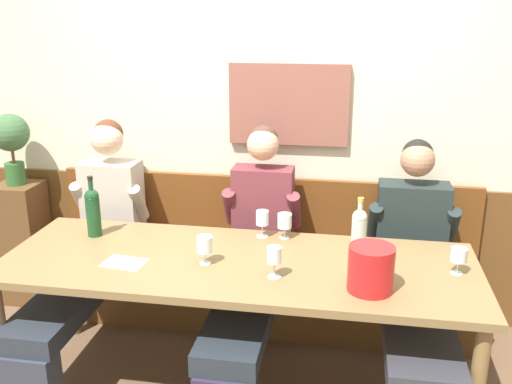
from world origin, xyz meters
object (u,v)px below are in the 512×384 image
dining_table (237,274)px  person_center_right_seat (252,259)px  person_left_seat (91,242)px  ice_bucket (371,269)px  person_right_seat (415,275)px  wine_glass_mid_right (205,246)px  wine_glass_center_rear (285,222)px  wine_bottle_clear_water (359,231)px  wine_glass_left_end (262,219)px  wine_glass_mid_left (274,256)px  wall_bench (260,282)px  potted_plant (11,138)px  wine_bottle_green_tall (93,211)px  wine_glass_right_end (459,256)px

dining_table → person_center_right_seat: (0.02, 0.31, -0.06)m
person_left_seat → ice_bucket: (1.62, -0.55, 0.22)m
person_right_seat → wine_glass_mid_right: (-1.07, -0.37, 0.25)m
person_right_seat → wine_glass_center_rear: (-0.72, 0.03, 0.25)m
person_left_seat → wine_bottle_clear_water: 1.59m
wine_bottle_clear_water → wine_glass_center_rear: size_ratio=2.24×
wine_glass_left_end → wine_glass_mid_left: 0.51m
wine_bottle_clear_water → wall_bench: bearing=138.2°
dining_table → wine_glass_center_rear: size_ratio=17.07×
person_right_seat → wine_glass_center_rear: person_right_seat is taller
wall_bench → person_right_seat: bearing=-23.0°
person_right_seat → wine_glass_left_end: person_right_seat is taller
ice_bucket → wine_glass_mid_right: (-0.81, 0.15, -0.01)m
dining_table → wine_glass_center_rear: bearing=59.6°
wine_glass_mid_left → potted_plant: 2.09m
wall_bench → ice_bucket: size_ratio=12.77×
ice_bucket → person_right_seat: bearing=63.1°
wine_bottle_green_tall → wine_glass_mid_right: wine_bottle_green_tall is taller
person_center_right_seat → wine_glass_left_end: (0.05, 0.02, 0.24)m
wine_bottle_green_tall → potted_plant: bearing=146.0°
wine_bottle_clear_water → wine_glass_mid_left: size_ratio=2.05×
person_left_seat → wine_glass_mid_right: 0.93m
person_center_right_seat → wine_glass_mid_right: 0.47m
wall_bench → person_right_seat: person_right_seat is taller
wine_glass_mid_left → wine_glass_center_rear: bearing=91.4°
person_left_seat → wine_bottle_green_tall: size_ratio=3.80×
wine_glass_mid_left → wine_glass_right_end: size_ratio=1.17×
person_left_seat → potted_plant: potted_plant is taller
dining_table → wine_glass_right_end: 1.09m
wine_glass_mid_right → wine_glass_mid_left: (0.36, -0.09, 0.01)m
dining_table → wine_glass_mid_left: bearing=-36.5°
wine_glass_mid_right → wine_glass_right_end: 1.23m
wine_glass_right_end → wine_glass_left_end: bearing=163.1°
wine_bottle_green_tall → person_right_seat: bearing=3.6°
dining_table → wine_glass_mid_left: (0.21, -0.16, 0.18)m
dining_table → potted_plant: size_ratio=5.10×
wine_bottle_green_tall → wine_glass_center_rear: 1.07m
wine_glass_mid_right → wine_glass_center_rear: (0.35, 0.40, -0.00)m
person_center_right_seat → wine_glass_right_end: 1.11m
wall_bench → wine_glass_mid_left: size_ratio=17.54×
wall_bench → wine_glass_left_end: bearing=-78.4°
wine_glass_mid_right → potted_plant: (-1.51, 0.80, 0.31)m
dining_table → person_right_seat: 0.97m
wall_bench → person_center_right_seat: bearing=-86.7°
wine_bottle_green_tall → wine_glass_center_rear: (1.06, 0.14, -0.05)m
wall_bench → wine_glass_mid_left: 1.06m
wall_bench → wine_glass_right_end: bearing=-31.8°
wine_glass_left_end → wine_bottle_green_tall: bearing=-171.3°
wine_bottle_clear_water → wine_glass_mid_right: (-0.75, -0.22, -0.04)m
person_center_right_seat → wine_glass_right_end: size_ratio=9.92×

